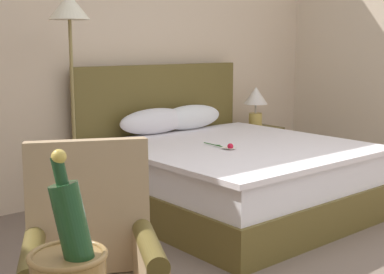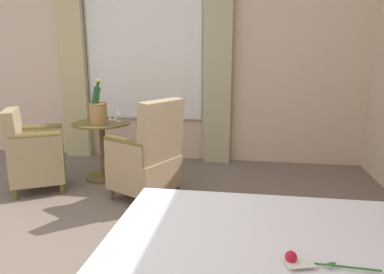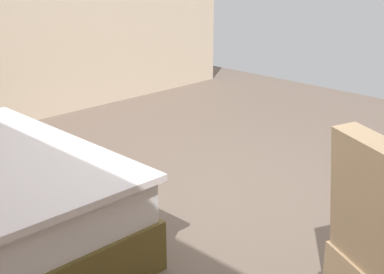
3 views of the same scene
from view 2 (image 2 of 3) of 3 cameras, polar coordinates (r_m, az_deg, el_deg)
name	(u,v)px [view 2 (image 2 of 3)]	position (r m, az deg, el deg)	size (l,w,h in m)	color
wall_window_side	(146,49)	(4.91, -7.74, 14.33)	(0.27, 5.99, 3.07)	beige
side_table_round	(103,146)	(4.16, -14.64, -1.41)	(0.66, 0.66, 0.68)	brown
champagne_bucket	(98,110)	(4.00, -15.38, 4.31)	(0.20, 0.20, 0.50)	#A17944
wine_glass_near_bucket	(118,112)	(4.11, -12.25, 4.09)	(0.07, 0.07, 0.16)	white
wine_glass_near_edge	(93,114)	(4.21, -16.24, 3.76)	(0.07, 0.07, 0.13)	white
snack_plate	(110,119)	(4.26, -13.58, 2.91)	(0.17, 0.17, 0.04)	white
armchair_by_window	(148,158)	(3.44, -7.35, -3.57)	(0.75, 0.77, 1.03)	brown
armchair_facing_bed	(34,154)	(4.03, -24.87, -2.61)	(0.71, 0.72, 0.89)	brown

